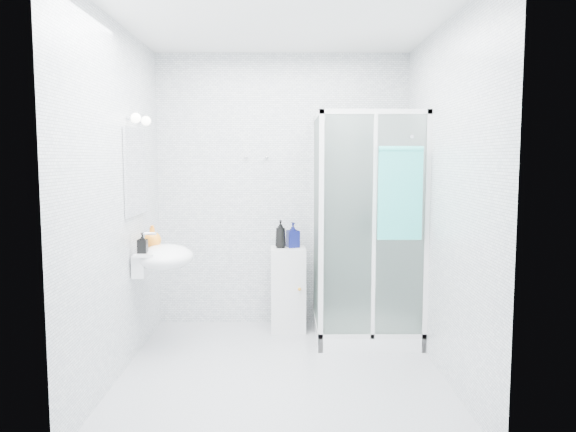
{
  "coord_description": "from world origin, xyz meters",
  "views": [
    {
      "loc": [
        0.03,
        -4.11,
        1.6
      ],
      "look_at": [
        0.05,
        0.35,
        1.15
      ],
      "focal_mm": 35.0,
      "sensor_mm": 36.0,
      "label": 1
    }
  ],
  "objects_px": {
    "shower_enclosure": "(358,290)",
    "shampoo_bottle_a": "(281,234)",
    "hand_towel": "(400,191)",
    "soap_dispenser_black": "(142,243)",
    "shampoo_bottle_b": "(293,235)",
    "wall_basin": "(162,258)",
    "storage_cabinet": "(288,289)",
    "soap_dispenser_orange": "(152,236)"
  },
  "relations": [
    {
      "from": "wall_basin",
      "to": "soap_dispenser_orange",
      "type": "bearing_deg",
      "value": 133.06
    },
    {
      "from": "shower_enclosure",
      "to": "soap_dispenser_black",
      "type": "height_order",
      "value": "shower_enclosure"
    },
    {
      "from": "wall_basin",
      "to": "hand_towel",
      "type": "xyz_separation_m",
      "value": [
        1.93,
        -0.09,
        0.55
      ]
    },
    {
      "from": "soap_dispenser_orange",
      "to": "soap_dispenser_black",
      "type": "distance_m",
      "value": 0.28
    },
    {
      "from": "hand_towel",
      "to": "shampoo_bottle_a",
      "type": "height_order",
      "value": "hand_towel"
    },
    {
      "from": "shower_enclosure",
      "to": "shampoo_bottle_b",
      "type": "bearing_deg",
      "value": 149.73
    },
    {
      "from": "shower_enclosure",
      "to": "shampoo_bottle_a",
      "type": "height_order",
      "value": "shower_enclosure"
    },
    {
      "from": "shampoo_bottle_b",
      "to": "soap_dispenser_orange",
      "type": "xyz_separation_m",
      "value": [
        -1.19,
        -0.54,
        0.06
      ]
    },
    {
      "from": "shower_enclosure",
      "to": "storage_cabinet",
      "type": "bearing_deg",
      "value": 155.22
    },
    {
      "from": "shampoo_bottle_a",
      "to": "wall_basin",
      "type": "bearing_deg",
      "value": -147.55
    },
    {
      "from": "shampoo_bottle_a",
      "to": "shampoo_bottle_b",
      "type": "distance_m",
      "value": 0.12
    },
    {
      "from": "storage_cabinet",
      "to": "hand_towel",
      "type": "xyz_separation_m",
      "value": [
        0.89,
        -0.69,
        0.96
      ]
    },
    {
      "from": "hand_towel",
      "to": "storage_cabinet",
      "type": "bearing_deg",
      "value": 142.52
    },
    {
      "from": "shampoo_bottle_a",
      "to": "soap_dispenser_black",
      "type": "distance_m",
      "value": 1.34
    },
    {
      "from": "storage_cabinet",
      "to": "soap_dispenser_black",
      "type": "distance_m",
      "value": 1.49
    },
    {
      "from": "shower_enclosure",
      "to": "storage_cabinet",
      "type": "distance_m",
      "value": 0.68
    },
    {
      "from": "wall_basin",
      "to": "soap_dispenser_orange",
      "type": "height_order",
      "value": "soap_dispenser_orange"
    },
    {
      "from": "shower_enclosure",
      "to": "shampoo_bottle_a",
      "type": "distance_m",
      "value": 0.88
    },
    {
      "from": "shower_enclosure",
      "to": "hand_towel",
      "type": "xyz_separation_m",
      "value": [
        0.28,
        -0.4,
        0.9
      ]
    },
    {
      "from": "shampoo_bottle_a",
      "to": "shower_enclosure",
      "type": "bearing_deg",
      "value": -23.62
    },
    {
      "from": "wall_basin",
      "to": "shampoo_bottle_a",
      "type": "xyz_separation_m",
      "value": [
        0.97,
        0.62,
        0.11
      ]
    },
    {
      "from": "shampoo_bottle_b",
      "to": "hand_towel",
      "type": "bearing_deg",
      "value": -40.86
    },
    {
      "from": "soap_dispenser_black",
      "to": "shampoo_bottle_b",
      "type": "bearing_deg",
      "value": 34.25
    },
    {
      "from": "shower_enclosure",
      "to": "wall_basin",
      "type": "relative_size",
      "value": 3.57
    },
    {
      "from": "shower_enclosure",
      "to": "shampoo_bottle_b",
      "type": "relative_size",
      "value": 8.49
    },
    {
      "from": "wall_basin",
      "to": "soap_dispenser_black",
      "type": "bearing_deg",
      "value": -124.4
    },
    {
      "from": "wall_basin",
      "to": "shampoo_bottle_a",
      "type": "height_order",
      "value": "shampoo_bottle_a"
    },
    {
      "from": "hand_towel",
      "to": "soap_dispenser_black",
      "type": "height_order",
      "value": "hand_towel"
    },
    {
      "from": "hand_towel",
      "to": "soap_dispenser_orange",
      "type": "relative_size",
      "value": 3.99
    },
    {
      "from": "shower_enclosure",
      "to": "wall_basin",
      "type": "distance_m",
      "value": 1.72
    },
    {
      "from": "storage_cabinet",
      "to": "shampoo_bottle_a",
      "type": "bearing_deg",
      "value": 165.66
    },
    {
      "from": "wall_basin",
      "to": "shampoo_bottle_b",
      "type": "bearing_deg",
      "value": 30.88
    },
    {
      "from": "storage_cabinet",
      "to": "shampoo_bottle_b",
      "type": "bearing_deg",
      "value": 44.95
    },
    {
      "from": "shower_enclosure",
      "to": "wall_basin",
      "type": "bearing_deg",
      "value": -169.19
    },
    {
      "from": "shampoo_bottle_a",
      "to": "storage_cabinet",
      "type": "bearing_deg",
      "value": -12.62
    },
    {
      "from": "soap_dispenser_black",
      "to": "wall_basin",
      "type": "bearing_deg",
      "value": 55.6
    },
    {
      "from": "shampoo_bottle_b",
      "to": "shower_enclosure",
      "type": "bearing_deg",
      "value": -30.27
    },
    {
      "from": "wall_basin",
      "to": "soap_dispenser_orange",
      "type": "relative_size",
      "value": 2.99
    },
    {
      "from": "wall_basin",
      "to": "shower_enclosure",
      "type": "bearing_deg",
      "value": 10.81
    },
    {
      "from": "storage_cabinet",
      "to": "hand_towel",
      "type": "relative_size",
      "value": 1.04
    },
    {
      "from": "shampoo_bottle_b",
      "to": "storage_cabinet",
      "type": "bearing_deg",
      "value": -133.34
    },
    {
      "from": "shower_enclosure",
      "to": "shampoo_bottle_a",
      "type": "bearing_deg",
      "value": 156.38
    }
  ]
}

